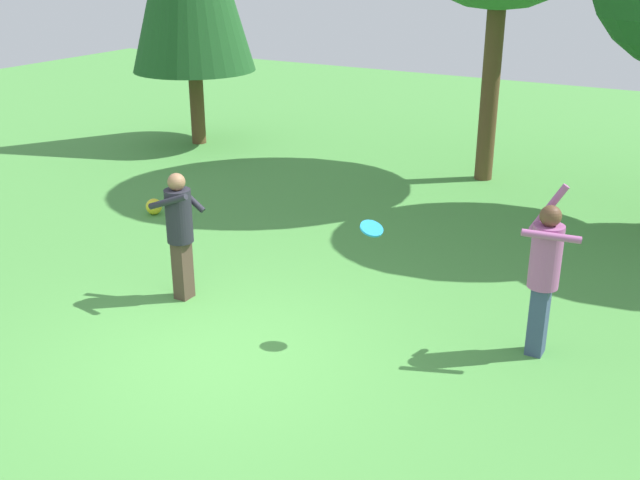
{
  "coord_description": "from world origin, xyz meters",
  "views": [
    {
      "loc": [
        4.68,
        -5.98,
        4.35
      ],
      "look_at": [
        0.53,
        1.32,
        1.05
      ],
      "focal_mm": 42.24,
      "sensor_mm": 36.0,
      "label": 1
    }
  ],
  "objects_px": {
    "person_catcher": "(180,226)",
    "frisbee": "(372,228)",
    "person_thrower": "(545,267)",
    "ball_yellow": "(154,207)"
  },
  "relations": [
    {
      "from": "person_catcher",
      "to": "frisbee",
      "type": "distance_m",
      "value": 2.66
    },
    {
      "from": "person_catcher",
      "to": "frisbee",
      "type": "bearing_deg",
      "value": 0.0
    },
    {
      "from": "person_catcher",
      "to": "frisbee",
      "type": "height_order",
      "value": "person_catcher"
    },
    {
      "from": "person_thrower",
      "to": "person_catcher",
      "type": "distance_m",
      "value": 4.5
    },
    {
      "from": "frisbee",
      "to": "person_thrower",
      "type": "bearing_deg",
      "value": 19.97
    },
    {
      "from": "person_thrower",
      "to": "frisbee",
      "type": "height_order",
      "value": "person_thrower"
    },
    {
      "from": "frisbee",
      "to": "ball_yellow",
      "type": "xyz_separation_m",
      "value": [
        -5.19,
        2.15,
        -1.26
      ]
    },
    {
      "from": "person_thrower",
      "to": "person_catcher",
      "type": "relative_size",
      "value": 1.15
    },
    {
      "from": "person_thrower",
      "to": "ball_yellow",
      "type": "height_order",
      "value": "person_thrower"
    },
    {
      "from": "person_thrower",
      "to": "person_catcher",
      "type": "xyz_separation_m",
      "value": [
        -4.42,
        -0.84,
        -0.06
      ]
    }
  ]
}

